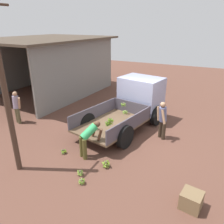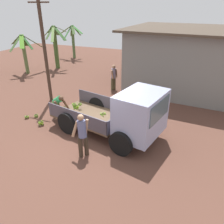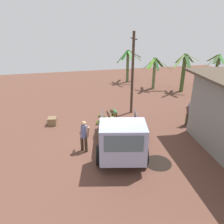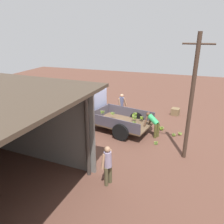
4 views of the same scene
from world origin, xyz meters
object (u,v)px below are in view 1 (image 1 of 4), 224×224
person_worker_loading (89,137)px  utility_pole (4,88)px  banana_bunch_on_ground_0 (106,164)px  banana_bunch_on_ground_2 (64,151)px  wooden_crate_0 (191,200)px  person_bystander_near_shed (17,106)px  banana_bunch_on_ground_1 (80,173)px  cargo_truck (136,100)px  banana_bunch_on_ground_3 (82,181)px  person_foreground_visitor (162,119)px

person_worker_loading → utility_pole: bearing=162.9°
banana_bunch_on_ground_0 → banana_bunch_on_ground_2: (0.06, 1.80, -0.03)m
wooden_crate_0 → banana_bunch_on_ground_2: bearing=82.1°
banana_bunch_on_ground_0 → banana_bunch_on_ground_2: banana_bunch_on_ground_0 is taller
person_bystander_near_shed → banana_bunch_on_ground_1: size_ratio=7.11×
banana_bunch_on_ground_0 → wooden_crate_0: size_ratio=0.60×
cargo_truck → utility_pole: size_ratio=0.91×
cargo_truck → banana_bunch_on_ground_2: (-3.92, 1.37, -0.99)m
banana_bunch_on_ground_3 → wooden_crate_0: size_ratio=0.44×
person_worker_loading → banana_bunch_on_ground_1: person_worker_loading is taller
banana_bunch_on_ground_0 → banana_bunch_on_ground_1: size_ratio=1.40×
person_bystander_near_shed → banana_bunch_on_ground_3: person_bystander_near_shed is taller
cargo_truck → person_worker_loading: cargo_truck is taller
banana_bunch_on_ground_3 → utility_pole: bearing=96.7°
person_worker_loading → wooden_crate_0: person_worker_loading is taller
cargo_truck → banana_bunch_on_ground_2: 4.27m
cargo_truck → banana_bunch_on_ground_2: bearing=172.9°
banana_bunch_on_ground_2 → wooden_crate_0: wooden_crate_0 is taller
person_worker_loading → banana_bunch_on_ground_1: size_ratio=5.72×
person_foreground_visitor → banana_bunch_on_ground_1: (-3.51, 1.71, -0.80)m
utility_pole → wooden_crate_0: bearing=-82.1°
person_bystander_near_shed → wooden_crate_0: (-1.90, -8.20, -0.64)m
utility_pole → banana_bunch_on_ground_2: 3.11m
person_worker_loading → banana_bunch_on_ground_0: person_worker_loading is taller
cargo_truck → person_bystander_near_shed: 5.66m
banana_bunch_on_ground_2 → banana_bunch_on_ground_3: (-1.11, -1.51, -0.01)m
wooden_crate_0 → banana_bunch_on_ground_3: bearing=98.7°
person_bystander_near_shed → banana_bunch_on_ground_2: bearing=-89.0°
person_foreground_visitor → banana_bunch_on_ground_2: size_ratio=7.39×
person_foreground_visitor → banana_bunch_on_ground_0: size_ratio=5.20×
person_worker_loading → banana_bunch_on_ground_1: (-1.10, -0.33, -0.67)m
banana_bunch_on_ground_3 → person_foreground_visitor: bearing=-20.6°
banana_bunch_on_ground_3 → wooden_crate_0: bearing=-81.3°
banana_bunch_on_ground_2 → utility_pole: bearing=150.9°
cargo_truck → banana_bunch_on_ground_0: bearing=-161.6°
person_bystander_near_shed → banana_bunch_on_ground_2: (-1.27, -3.62, -0.77)m
banana_bunch_on_ground_1 → wooden_crate_0: wooden_crate_0 is taller
utility_pole → person_bystander_near_shed: 4.33m
utility_pole → wooden_crate_0: utility_pole is taller
person_bystander_near_shed → wooden_crate_0: bearing=-82.8°
cargo_truck → banana_bunch_on_ground_0: size_ratio=15.84×
cargo_truck → person_bystander_near_shed: cargo_truck is taller
person_worker_loading → person_bystander_near_shed: 4.64m
banana_bunch_on_ground_1 → utility_pole: bearing=106.4°
utility_pole → banana_bunch_on_ground_2: utility_pole is taller
person_worker_loading → banana_bunch_on_ground_2: bearing=137.0°
person_worker_loading → banana_bunch_on_ground_0: 1.15m
cargo_truck → banana_bunch_on_ground_3: bearing=-166.2°
cargo_truck → utility_pole: 5.95m
person_foreground_visitor → banana_bunch_on_ground_1: size_ratio=7.27×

